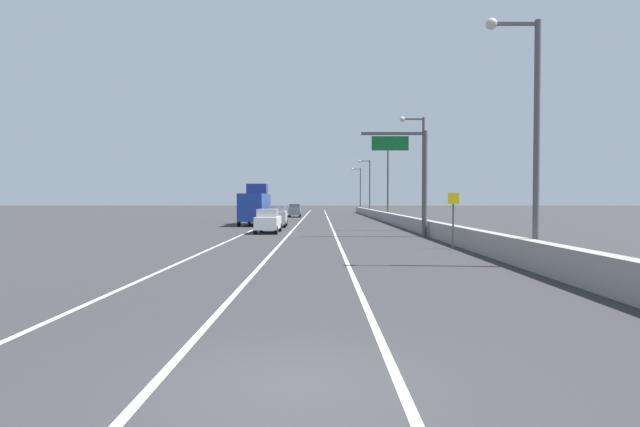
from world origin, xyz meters
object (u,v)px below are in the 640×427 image
at_px(box_truck, 253,206).
at_px(lamp_post_right_second, 418,165).
at_px(speed_advisory_sign, 451,216).
at_px(lamp_post_right_near, 527,124).
at_px(overhead_sign_gantry, 412,170).
at_px(car_blue_1, 261,213).
at_px(lamp_post_right_third, 384,177).
at_px(lamp_post_right_fourth, 366,183).
at_px(car_gray_2, 292,211).
at_px(lamp_post_right_fifth, 357,187).
at_px(car_white_3, 266,221).
at_px(car_silver_0, 275,216).

bearing_deg(box_truck, lamp_post_right_second, -33.22).
bearing_deg(speed_advisory_sign, lamp_post_right_second, 85.07).
distance_m(lamp_post_right_near, box_truck, 36.26).
height_order(overhead_sign_gantry, car_blue_1, overhead_sign_gantry).
relative_size(lamp_post_right_third, lamp_post_right_fourth, 1.00).
bearing_deg(lamp_post_right_second, car_gray_2, 109.94).
xyz_separation_m(lamp_post_right_fifth, car_gray_2, (-12.53, -34.69, -4.56)).
distance_m(car_blue_1, car_white_3, 21.11).
xyz_separation_m(lamp_post_right_fourth, car_silver_0, (-12.61, -39.60, -4.52)).
height_order(speed_advisory_sign, lamp_post_right_fifth, lamp_post_right_fifth).
distance_m(lamp_post_right_second, lamp_post_right_fourth, 45.74).
distance_m(lamp_post_right_third, box_truck, 20.35).
relative_size(lamp_post_right_fifth, car_gray_2, 2.12).
relative_size(car_silver_0, box_truck, 0.50).
bearing_deg(lamp_post_right_fourth, lamp_post_right_second, -90.02).
distance_m(speed_advisory_sign, lamp_post_right_fifth, 84.41).
bearing_deg(car_white_3, box_truck, 101.81).
bearing_deg(speed_advisory_sign, overhead_sign_gantry, 92.89).
xyz_separation_m(lamp_post_right_second, car_white_3, (-12.56, -2.79, -4.61)).
xyz_separation_m(lamp_post_right_third, lamp_post_right_fourth, (-0.09, 22.87, 0.00)).
bearing_deg(car_silver_0, lamp_post_right_second, -26.01).
distance_m(lamp_post_right_third, car_blue_1, 16.81).
xyz_separation_m(lamp_post_right_second, car_blue_1, (-15.37, 18.13, -4.56)).
bearing_deg(overhead_sign_gantry, box_truck, 128.51).
bearing_deg(lamp_post_right_third, lamp_post_right_fifth, 89.86).
xyz_separation_m(lamp_post_right_near, lamp_post_right_fifth, (0.53, 91.49, 0.00)).
distance_m(lamp_post_right_second, car_gray_2, 36.38).
height_order(lamp_post_right_second, lamp_post_right_fourth, same).
distance_m(speed_advisory_sign, lamp_post_right_near, 8.19).
height_order(lamp_post_right_fourth, car_gray_2, lamp_post_right_fourth).
height_order(lamp_post_right_second, car_white_3, lamp_post_right_second).
bearing_deg(lamp_post_right_fourth, lamp_post_right_near, -90.27).
bearing_deg(lamp_post_right_third, lamp_post_right_near, -90.52).
distance_m(speed_advisory_sign, box_truck, 29.18).
xyz_separation_m(lamp_post_right_fourth, lamp_post_right_fifth, (0.20, 22.87, 0.00)).
xyz_separation_m(lamp_post_right_fifth, box_truck, (-15.45, -58.64, -3.57)).
height_order(lamp_post_right_near, car_white_3, lamp_post_right_near).
relative_size(car_silver_0, car_gray_2, 0.92).
bearing_deg(speed_advisory_sign, car_gray_2, 102.45).
bearing_deg(car_blue_1, speed_advisory_sign, -67.48).
bearing_deg(lamp_post_right_near, car_white_3, 121.39).
height_order(overhead_sign_gantry, lamp_post_right_near, lamp_post_right_near).
bearing_deg(car_white_3, speed_advisory_sign, -49.01).
height_order(speed_advisory_sign, lamp_post_right_fourth, lamp_post_right_fourth).
xyz_separation_m(speed_advisory_sign, car_white_3, (-11.21, 12.90, -0.81)).
xyz_separation_m(lamp_post_right_third, lamp_post_right_fifth, (0.11, 45.74, 0.00)).
xyz_separation_m(lamp_post_right_near, lamp_post_right_fourth, (0.33, 68.62, 0.00)).
bearing_deg(lamp_post_right_fifth, lamp_post_right_near, -90.33).
distance_m(lamp_post_right_fourth, lamp_post_right_fifth, 22.87).
bearing_deg(lamp_post_right_fourth, car_gray_2, -136.21).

